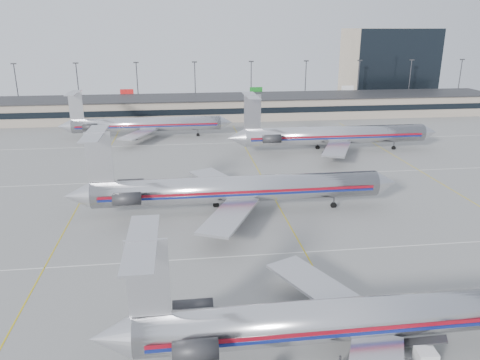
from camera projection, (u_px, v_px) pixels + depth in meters
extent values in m
plane|color=gray|center=(331.00, 298.00, 46.63)|extent=(260.00, 260.00, 0.00)
cube|color=silver|center=(305.00, 252.00, 56.05)|extent=(160.00, 0.15, 0.02)
cube|color=gray|center=(228.00, 107.00, 137.99)|extent=(160.00, 16.00, 6.00)
cube|color=black|center=(231.00, 111.00, 130.29)|extent=(160.00, 0.20, 1.60)
cube|color=#2D2D30|center=(228.00, 97.00, 137.01)|extent=(162.00, 17.00, 0.30)
cylinder|color=#38383D|center=(17.00, 89.00, 142.06)|extent=(0.30, 0.30, 15.00)
cube|color=#2D2D30|center=(13.00, 64.00, 139.68)|extent=(1.60, 0.40, 0.35)
cylinder|color=#38383D|center=(78.00, 88.00, 144.26)|extent=(0.30, 0.30, 15.00)
cube|color=#2D2D30|center=(76.00, 63.00, 141.88)|extent=(1.60, 0.40, 0.35)
cylinder|color=#38383D|center=(138.00, 87.00, 146.46)|extent=(0.30, 0.30, 15.00)
cube|color=#2D2D30|center=(136.00, 63.00, 144.08)|extent=(1.60, 0.40, 0.35)
cylinder|color=#38383D|center=(195.00, 87.00, 148.66)|extent=(0.30, 0.30, 15.00)
cube|color=#2D2D30|center=(194.00, 62.00, 146.28)|extent=(1.60, 0.40, 0.35)
cylinder|color=#38383D|center=(251.00, 86.00, 150.86)|extent=(0.30, 0.30, 15.00)
cube|color=#2D2D30|center=(251.00, 61.00, 148.48)|extent=(1.60, 0.40, 0.35)
cylinder|color=#38383D|center=(305.00, 85.00, 153.06)|extent=(0.30, 0.30, 15.00)
cube|color=#2D2D30|center=(306.00, 61.00, 150.68)|extent=(1.60, 0.40, 0.35)
cylinder|color=#38383D|center=(358.00, 84.00, 155.26)|extent=(0.30, 0.30, 15.00)
cube|color=#2D2D30|center=(360.00, 60.00, 152.88)|extent=(1.60, 0.40, 0.35)
cylinder|color=#38383D|center=(409.00, 83.00, 157.46)|extent=(0.30, 0.30, 15.00)
cube|color=#2D2D30|center=(412.00, 60.00, 155.08)|extent=(1.60, 0.40, 0.35)
cylinder|color=#38383D|center=(459.00, 82.00, 159.66)|extent=(0.30, 0.30, 15.00)
cube|color=#2D2D30|center=(462.00, 59.00, 157.28)|extent=(1.60, 0.40, 0.35)
cube|color=tan|center=(388.00, 64.00, 170.84)|extent=(30.00, 20.00, 25.00)
cylinder|color=silver|center=(366.00, 317.00, 38.01)|extent=(37.12, 3.43, 3.43)
cone|color=silver|center=(111.00, 338.00, 35.53)|extent=(3.34, 3.43, 3.43)
cube|color=maroon|center=(374.00, 329.00, 36.34)|extent=(35.26, 0.05, 0.32)
cube|color=navy|center=(374.00, 333.00, 36.45)|extent=(35.26, 0.05, 0.26)
cube|color=silver|center=(320.00, 287.00, 44.19)|extent=(8.63, 12.58, 0.30)
cube|color=silver|center=(148.00, 279.00, 34.38)|extent=(3.15, 0.23, 6.31)
cube|color=silver|center=(141.00, 242.00, 33.42)|extent=(2.23, 9.74, 0.17)
cylinder|color=#2D2D30|center=(193.00, 309.00, 38.71)|extent=(3.34, 1.58, 1.58)
cylinder|color=#2D2D30|center=(195.00, 350.00, 33.73)|extent=(3.34, 1.58, 1.58)
cylinder|color=#2D2D30|center=(323.00, 329.00, 40.54)|extent=(0.19, 0.19, 1.53)
cylinder|color=silver|center=(238.00, 189.00, 66.97)|extent=(40.95, 3.79, 3.79)
cone|color=silver|center=(385.00, 183.00, 69.67)|extent=(3.28, 3.79, 3.79)
cone|color=silver|center=(78.00, 196.00, 64.24)|extent=(3.69, 3.79, 3.79)
cube|color=maroon|center=(240.00, 192.00, 65.13)|extent=(38.90, 0.05, 0.36)
cube|color=navy|center=(240.00, 195.00, 65.26)|extent=(38.90, 0.05, 0.29)
cube|color=silver|center=(220.00, 181.00, 73.79)|extent=(9.52, 13.88, 0.33)
cube|color=silver|center=(230.00, 215.00, 60.29)|extent=(9.52, 13.88, 0.33)
cube|color=silver|center=(99.00, 157.00, 62.97)|extent=(3.48, 0.26, 6.96)
cube|color=silver|center=(94.00, 134.00, 61.91)|extent=(2.46, 10.75, 0.18)
cylinder|color=#2D2D30|center=(131.00, 185.00, 67.75)|extent=(3.69, 1.74, 1.74)
cylinder|color=#2D2D30|center=(127.00, 199.00, 62.25)|extent=(3.69, 1.74, 1.74)
cylinder|color=#2D2D30|center=(334.00, 202.00, 69.58)|extent=(0.20, 0.20, 1.69)
cylinder|color=#2D2D30|center=(219.00, 214.00, 65.14)|extent=(0.20, 0.20, 1.69)
cylinder|color=#2D2D30|center=(216.00, 202.00, 69.77)|extent=(0.20, 0.20, 1.69)
cylinder|color=black|center=(334.00, 205.00, 69.73)|extent=(0.92, 0.31, 0.92)
cylinder|color=silver|center=(336.00, 135.00, 99.94)|extent=(39.18, 3.81, 3.81)
cone|color=silver|center=(429.00, 132.00, 102.53)|extent=(3.30, 3.81, 3.81)
cone|color=silver|center=(236.00, 138.00, 97.31)|extent=(3.71, 3.81, 3.81)
cube|color=maroon|center=(339.00, 136.00, 98.08)|extent=(37.22, 0.05, 0.36)
cube|color=navy|center=(338.00, 138.00, 98.21)|extent=(37.22, 0.05, 0.29)
cube|color=silver|center=(316.00, 133.00, 106.80)|extent=(9.59, 13.98, 0.33)
cube|color=silver|center=(337.00, 148.00, 93.21)|extent=(9.59, 13.98, 0.33)
cube|color=silver|center=(252.00, 112.00, 96.03)|extent=(3.51, 0.26, 7.01)
cube|color=silver|center=(251.00, 96.00, 94.96)|extent=(2.47, 10.83, 0.19)
cylinder|color=#2D2D30|center=(267.00, 133.00, 100.84)|extent=(3.71, 1.75, 1.75)
cylinder|color=#2D2D30|center=(272.00, 139.00, 95.31)|extent=(3.71, 1.75, 1.75)
cylinder|color=#2D2D30|center=(394.00, 146.00, 102.44)|extent=(0.21, 0.21, 1.70)
cylinder|color=#2D2D30|center=(324.00, 151.00, 98.09)|extent=(0.21, 0.21, 1.70)
cylinder|color=#2D2D30|center=(318.00, 145.00, 102.75)|extent=(0.21, 0.21, 1.70)
cylinder|color=black|center=(394.00, 148.00, 102.59)|extent=(0.93, 0.31, 0.93)
cylinder|color=silver|center=(148.00, 124.00, 112.61)|extent=(35.22, 3.43, 3.43)
cone|color=silver|center=(226.00, 122.00, 114.95)|extent=(2.97, 3.43, 3.43)
cone|color=silver|center=(65.00, 127.00, 110.26)|extent=(3.34, 3.43, 3.43)
cube|color=maroon|center=(147.00, 125.00, 110.95)|extent=(33.46, 0.05, 0.32)
cube|color=navy|center=(147.00, 127.00, 111.06)|extent=(33.46, 0.05, 0.26)
cube|color=silver|center=(142.00, 123.00, 118.79)|extent=(8.62, 12.56, 0.30)
cube|color=silver|center=(138.00, 134.00, 106.57)|extent=(8.62, 12.56, 0.30)
cube|color=silver|center=(76.00, 106.00, 109.11)|extent=(3.15, 0.23, 6.30)
cube|color=silver|center=(73.00, 93.00, 108.14)|extent=(2.22, 9.73, 0.17)
cylinder|color=#2D2D30|center=(94.00, 123.00, 113.43)|extent=(3.34, 1.58, 1.58)
cylinder|color=#2D2D30|center=(90.00, 127.00, 108.45)|extent=(3.34, 1.58, 1.58)
cylinder|color=#2D2D30|center=(198.00, 133.00, 114.86)|extent=(0.19, 0.19, 1.53)
cylinder|color=#2D2D30|center=(136.00, 137.00, 110.95)|extent=(0.19, 0.19, 1.53)
cylinder|color=#2D2D30|center=(137.00, 133.00, 115.14)|extent=(0.19, 0.19, 1.53)
cylinder|color=black|center=(198.00, 135.00, 115.00)|extent=(0.83, 0.28, 0.83)
cube|color=silver|center=(426.00, 359.00, 36.32)|extent=(1.62, 1.53, 1.52)
cube|color=#A1A1A1|center=(409.00, 356.00, 37.68)|extent=(4.28, 2.90, 0.56)
cube|color=#2D2D30|center=(419.00, 342.00, 37.35)|extent=(4.16, 2.51, 1.44)
cylinder|color=black|center=(422.00, 352.00, 38.50)|extent=(0.56, 0.18, 0.56)
cylinder|color=black|center=(389.00, 355.00, 38.15)|extent=(0.56, 0.18, 0.56)
imported|color=#98EB16|center=(423.00, 355.00, 37.23)|extent=(0.78, 0.74, 1.79)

